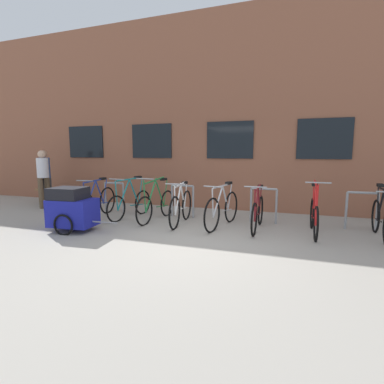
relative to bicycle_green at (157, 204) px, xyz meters
The scene contains 16 objects.
ground_plane 2.00m from the bicycle_green, 44.47° to the right, with size 42.00×42.00×0.00m, color #9E998E.
storefront_building 5.63m from the bicycle_green, 74.09° to the left, with size 28.00×6.22×5.49m.
bike_rack 1.57m from the bicycle_green, 19.65° to the left, with size 6.62×0.05×0.82m.
bicycle_green is the anchor object (origin of this frame).
bicycle_white 0.70m from the bicycle_green, 12.20° to the right, with size 0.44×1.69×1.00m.
bicycle_red 3.51m from the bicycle_green, ahead, with size 0.44×1.65×1.11m.
bicycle_silver 1.64m from the bicycle_green, ahead, with size 0.50×1.75×0.99m.
bicycle_maroon 2.40m from the bicycle_green, ahead, with size 0.44×1.64×0.99m.
bicycle_black 4.69m from the bicycle_green, ahead, with size 0.44×1.77×1.03m.
bicycle_blue 1.60m from the bicycle_green, behind, with size 0.44×1.71×1.00m.
bicycle_teal 0.75m from the bicycle_green, behind, with size 0.44×1.67×1.04m.
bike_trailer 1.90m from the bicycle_green, 130.98° to the right, with size 1.47×0.73×0.93m.
wooden_bench 4.13m from the bicycle_green, 163.97° to the left, with size 1.65×0.40×0.46m.
person_by_bench 3.87m from the bicycle_green, behind, with size 0.32×0.36×1.69m.
person_browsing 4.18m from the bicycle_green, behind, with size 0.35×0.32×1.69m.
backpack 3.07m from the bicycle_green, behind, with size 0.28×0.20×0.44m, color maroon.
Camera 1 is at (1.58, -4.84, 1.63)m, focal length 26.95 mm.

